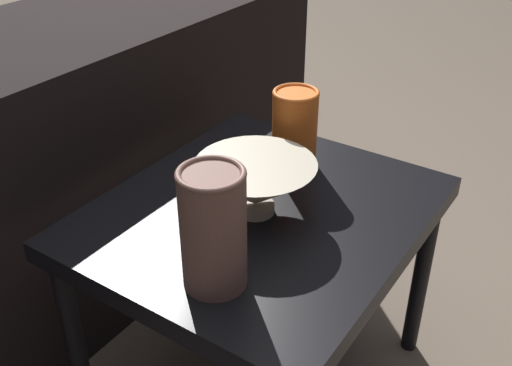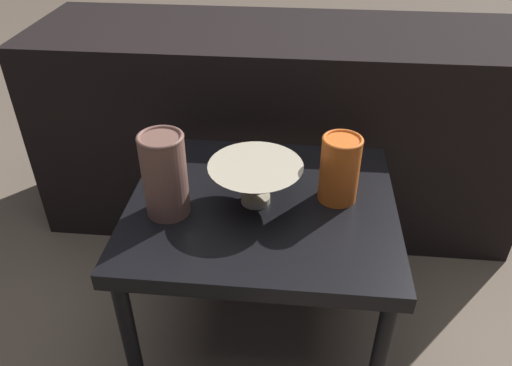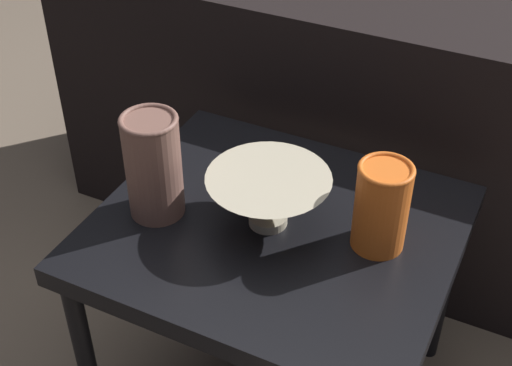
# 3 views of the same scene
# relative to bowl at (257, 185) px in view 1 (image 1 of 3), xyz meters

# --- Properties ---
(table) EXTENTS (0.63, 0.55, 0.46)m
(table) POSITION_rel_bowl_xyz_m (0.02, 0.00, -0.11)
(table) COLOR black
(table) RESTS_ON ground_plane
(couch_backdrop) EXTENTS (1.59, 0.50, 0.68)m
(couch_backdrop) POSITION_rel_bowl_xyz_m (0.02, 0.61, -0.18)
(couch_backdrop) COLOR black
(couch_backdrop) RESTS_ON ground_plane
(bowl) EXTENTS (0.22, 0.22, 0.10)m
(bowl) POSITION_rel_bowl_xyz_m (0.00, 0.00, 0.00)
(bowl) COLOR #B2A88E
(bowl) RESTS_ON table
(vase_textured_left) EXTENTS (0.10, 0.10, 0.20)m
(vase_textured_left) POSITION_rel_bowl_xyz_m (-0.20, -0.05, 0.04)
(vase_textured_left) COLOR brown
(vase_textured_left) RESTS_ON table
(vase_colorful_right) EXTENTS (0.09, 0.09, 0.16)m
(vase_colorful_right) POSITION_rel_bowl_xyz_m (0.19, 0.04, 0.03)
(vase_colorful_right) COLOR orange
(vase_colorful_right) RESTS_ON table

